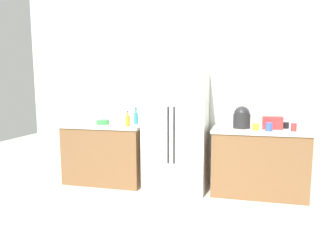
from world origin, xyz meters
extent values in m
plane|color=beige|center=(0.00, 0.00, 0.00)|extent=(11.14, 11.14, 0.00)
cube|color=silver|center=(0.00, 1.93, 1.50)|extent=(5.57, 0.10, 3.00)
cube|color=brown|center=(-1.34, 1.58, 0.44)|extent=(1.21, 0.60, 0.88)
cube|color=beige|center=(-1.34, 1.58, 0.90)|extent=(1.24, 0.63, 0.04)
cube|color=brown|center=(0.93, 1.58, 0.44)|extent=(1.25, 0.60, 0.88)
cube|color=beige|center=(0.93, 1.58, 0.90)|extent=(1.28, 0.63, 0.04)
cube|color=white|center=(-0.22, 1.53, 0.85)|extent=(0.86, 0.67, 1.70)
cylinder|color=#262628|center=(-0.26, 1.18, 0.85)|extent=(0.02, 0.02, 0.77)
cylinder|color=#262628|center=(-0.18, 1.18, 0.85)|extent=(0.02, 0.02, 0.77)
cube|color=red|center=(1.10, 1.64, 1.00)|extent=(0.26, 0.15, 0.17)
cylinder|color=#262628|center=(0.69, 1.63, 1.01)|extent=(0.23, 0.23, 0.20)
sphere|color=#262628|center=(0.69, 1.63, 1.11)|extent=(0.22, 0.22, 0.22)
cylinder|color=orange|center=(-0.92, 1.43, 0.99)|extent=(0.07, 0.07, 0.15)
cylinder|color=orange|center=(-0.92, 1.43, 1.09)|extent=(0.02, 0.02, 0.06)
cylinder|color=#333338|center=(-0.92, 1.43, 1.13)|extent=(0.03, 0.03, 0.02)
cylinder|color=teal|center=(-0.89, 1.72, 1.00)|extent=(0.06, 0.06, 0.17)
cylinder|color=teal|center=(-0.89, 1.72, 1.12)|extent=(0.03, 0.03, 0.07)
cylinder|color=#333338|center=(-0.89, 1.72, 1.16)|extent=(0.03, 0.03, 0.02)
cylinder|color=yellow|center=(0.88, 1.46, 0.96)|extent=(0.09, 0.09, 0.09)
cylinder|color=red|center=(1.35, 1.50, 0.97)|extent=(0.07, 0.07, 0.10)
cylinder|color=blue|center=(1.04, 1.43, 0.97)|extent=(0.09, 0.09, 0.11)
cylinder|color=black|center=(1.29, 1.74, 0.96)|extent=(0.09, 0.09, 0.09)
cylinder|color=green|center=(-1.36, 1.54, 0.95)|extent=(0.19, 0.19, 0.07)
camera|label=1|loc=(0.66, -2.66, 1.51)|focal=32.26mm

